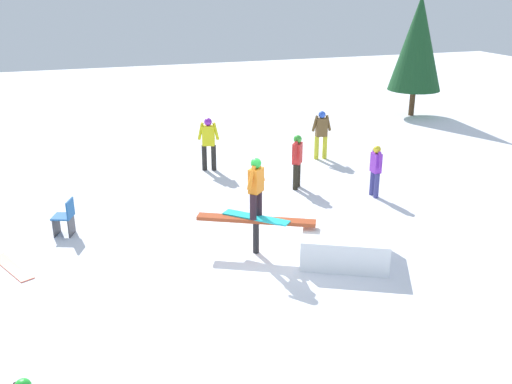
{
  "coord_description": "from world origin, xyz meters",
  "views": [
    {
      "loc": [
        3.58,
        10.7,
        5.62
      ],
      "look_at": [
        0.0,
        0.0,
        1.42
      ],
      "focal_mm": 40.0,
      "sensor_mm": 36.0,
      "label": 1
    }
  ],
  "objects_px": {
    "bystander_red": "(297,159)",
    "bystander_brown": "(321,132)",
    "rail_feature": "(256,223)",
    "main_rider_on_rail": "(256,189)",
    "bystander_purple": "(376,168)",
    "bystander_yellow": "(209,141)",
    "folding_chair": "(65,218)",
    "loose_snowboard_coral": "(12,267)",
    "pine_tree_far": "(418,43)"
  },
  "relations": [
    {
      "from": "bystander_yellow",
      "to": "bystander_purple",
      "type": "distance_m",
      "value": 5.27
    },
    {
      "from": "loose_snowboard_coral",
      "to": "folding_chair",
      "type": "relative_size",
      "value": 1.74
    },
    {
      "from": "main_rider_on_rail",
      "to": "loose_snowboard_coral",
      "type": "xyz_separation_m",
      "value": [
        5.05,
        -0.93,
        -1.47
      ]
    },
    {
      "from": "main_rider_on_rail",
      "to": "bystander_red",
      "type": "xyz_separation_m",
      "value": [
        -2.43,
        -3.57,
        -0.6
      ]
    },
    {
      "from": "bystander_yellow",
      "to": "bystander_red",
      "type": "bearing_deg",
      "value": 149.48
    },
    {
      "from": "bystander_red",
      "to": "main_rider_on_rail",
      "type": "bearing_deg",
      "value": 1.69
    },
    {
      "from": "bystander_red",
      "to": "folding_chair",
      "type": "distance_m",
      "value": 6.49
    },
    {
      "from": "main_rider_on_rail",
      "to": "bystander_brown",
      "type": "bearing_deg",
      "value": -80.71
    },
    {
      "from": "bystander_purple",
      "to": "pine_tree_far",
      "type": "xyz_separation_m",
      "value": [
        -6.63,
        -8.44,
        2.3
      ]
    },
    {
      "from": "bystander_purple",
      "to": "bystander_red",
      "type": "bearing_deg",
      "value": -124.91
    },
    {
      "from": "rail_feature",
      "to": "bystander_purple",
      "type": "distance_m",
      "value": 4.78
    },
    {
      "from": "bystander_purple",
      "to": "pine_tree_far",
      "type": "relative_size",
      "value": 0.28
    },
    {
      "from": "main_rider_on_rail",
      "to": "loose_snowboard_coral",
      "type": "relative_size",
      "value": 0.88
    },
    {
      "from": "main_rider_on_rail",
      "to": "folding_chair",
      "type": "distance_m",
      "value": 4.67
    },
    {
      "from": "bystander_purple",
      "to": "loose_snowboard_coral",
      "type": "distance_m",
      "value": 9.38
    },
    {
      "from": "loose_snowboard_coral",
      "to": "pine_tree_far",
      "type": "distance_m",
      "value": 18.91
    },
    {
      "from": "bystander_red",
      "to": "bystander_brown",
      "type": "bearing_deg",
      "value": 178.32
    },
    {
      "from": "loose_snowboard_coral",
      "to": "bystander_yellow",
      "type": "bearing_deg",
      "value": 106.54
    },
    {
      "from": "bystander_purple",
      "to": "bystander_red",
      "type": "xyz_separation_m",
      "value": [
        1.78,
        -1.3,
        0.07
      ]
    },
    {
      "from": "main_rider_on_rail",
      "to": "folding_chair",
      "type": "relative_size",
      "value": 1.53
    },
    {
      "from": "main_rider_on_rail",
      "to": "bystander_purple",
      "type": "xyz_separation_m",
      "value": [
        -4.2,
        -2.27,
        -0.67
      ]
    },
    {
      "from": "bystander_yellow",
      "to": "bystander_brown",
      "type": "relative_size",
      "value": 1.03
    },
    {
      "from": "pine_tree_far",
      "to": "bystander_yellow",
      "type": "bearing_deg",
      "value": 24.53
    },
    {
      "from": "main_rider_on_rail",
      "to": "bystander_brown",
      "type": "relative_size",
      "value": 0.83
    },
    {
      "from": "rail_feature",
      "to": "main_rider_on_rail",
      "type": "xyz_separation_m",
      "value": [
        0.0,
        0.0,
        0.79
      ]
    },
    {
      "from": "bystander_brown",
      "to": "folding_chair",
      "type": "height_order",
      "value": "bystander_brown"
    },
    {
      "from": "loose_snowboard_coral",
      "to": "pine_tree_far",
      "type": "relative_size",
      "value": 0.3
    },
    {
      "from": "pine_tree_far",
      "to": "bystander_purple",
      "type": "bearing_deg",
      "value": 51.82
    },
    {
      "from": "bystander_red",
      "to": "bystander_brown",
      "type": "xyz_separation_m",
      "value": [
        -1.85,
        -2.41,
        0.03
      ]
    },
    {
      "from": "rail_feature",
      "to": "bystander_yellow",
      "type": "distance_m",
      "value": 5.98
    },
    {
      "from": "rail_feature",
      "to": "bystander_yellow",
      "type": "xyz_separation_m",
      "value": [
        -0.45,
        -5.96,
        0.24
      ]
    },
    {
      "from": "rail_feature",
      "to": "bystander_brown",
      "type": "xyz_separation_m",
      "value": [
        -4.28,
        -5.98,
        0.21
      ]
    },
    {
      "from": "bystander_yellow",
      "to": "bystander_brown",
      "type": "height_order",
      "value": "bystander_yellow"
    },
    {
      "from": "bystander_brown",
      "to": "folding_chair",
      "type": "xyz_separation_m",
      "value": [
        8.2,
        3.68,
        -0.49
      ]
    },
    {
      "from": "rail_feature",
      "to": "folding_chair",
      "type": "xyz_separation_m",
      "value": [
        3.92,
        -2.3,
        -0.28
      ]
    },
    {
      "from": "bystander_red",
      "to": "folding_chair",
      "type": "bearing_deg",
      "value": -42.79
    },
    {
      "from": "bystander_brown",
      "to": "rail_feature",
      "type": "bearing_deg",
      "value": 62.03
    },
    {
      "from": "bystander_red",
      "to": "bystander_brown",
      "type": "relative_size",
      "value": 0.97
    },
    {
      "from": "rail_feature",
      "to": "loose_snowboard_coral",
      "type": "bearing_deg",
      "value": 16.86
    },
    {
      "from": "bystander_yellow",
      "to": "folding_chair",
      "type": "distance_m",
      "value": 5.73
    },
    {
      "from": "loose_snowboard_coral",
      "to": "bystander_red",
      "type": "bearing_deg",
      "value": 83.5
    },
    {
      "from": "main_rider_on_rail",
      "to": "loose_snowboard_coral",
      "type": "bearing_deg",
      "value": 34.44
    },
    {
      "from": "bystander_brown",
      "to": "folding_chair",
      "type": "distance_m",
      "value": 9.0
    },
    {
      "from": "bystander_purple",
      "to": "bystander_red",
      "type": "relative_size",
      "value": 0.92
    },
    {
      "from": "bystander_yellow",
      "to": "bystander_red",
      "type": "xyz_separation_m",
      "value": [
        -1.98,
        2.39,
        -0.06
      ]
    },
    {
      "from": "bystander_purple",
      "to": "bystander_brown",
      "type": "xyz_separation_m",
      "value": [
        -0.08,
        -3.71,
        0.1
      ]
    },
    {
      "from": "rail_feature",
      "to": "bystander_red",
      "type": "bearing_deg",
      "value": -96.89
    },
    {
      "from": "bystander_yellow",
      "to": "bystander_red",
      "type": "relative_size",
      "value": 1.07
    },
    {
      "from": "bystander_red",
      "to": "pine_tree_far",
      "type": "distance_m",
      "value": 11.25
    },
    {
      "from": "main_rider_on_rail",
      "to": "bystander_yellow",
      "type": "relative_size",
      "value": 0.81
    }
  ]
}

